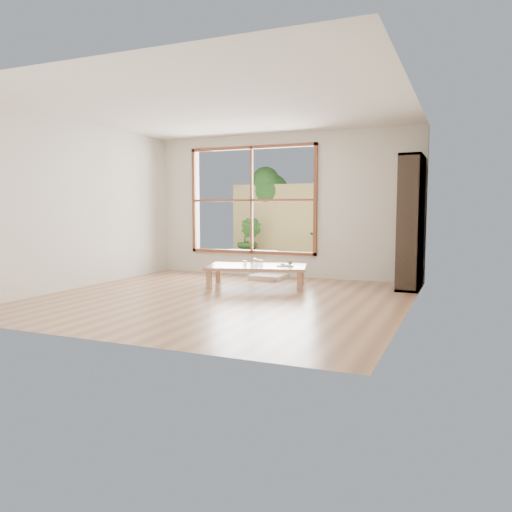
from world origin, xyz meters
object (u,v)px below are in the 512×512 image
Objects in this scene: garden_bench at (251,253)px; bookshelf at (411,223)px; low_table at (257,268)px; food_tray at (286,265)px.

bookshelf is at bearing -21.19° from garden_bench.
low_table is 2.50m from bookshelf.
bookshelf is 6.78× the size of food_tray.
bookshelf is (2.27, 0.78, 0.73)m from low_table.
food_tray is 0.27× the size of garden_bench.
food_tray is at bearing -1.27° from low_table.
bookshelf reaches higher than food_tray.
food_tray reaches higher than low_table.
food_tray is (0.46, 0.12, 0.06)m from low_table.
low_table is 0.48m from food_tray.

